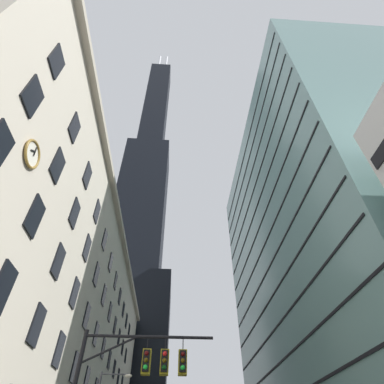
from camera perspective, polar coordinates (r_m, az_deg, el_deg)
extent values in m
cube|color=beige|center=(42.27, -27.41, -22.21)|extent=(15.37, 65.13, 27.47)
cube|color=#B2A893|center=(45.58, -12.94, -8.49)|extent=(0.70, 65.13, 0.60)
cube|color=black|center=(17.17, -32.13, -14.98)|extent=(0.14, 1.40, 2.20)
cube|color=black|center=(21.41, -27.27, -21.42)|extent=(0.14, 1.40, 2.20)
cube|color=black|center=(25.92, -23.83, -25.60)|extent=(0.14, 1.40, 2.20)
cube|color=black|center=(30.59, -21.28, -28.47)|extent=(0.14, 1.40, 2.20)
cube|color=black|center=(35.35, -19.32, -30.55)|extent=(0.14, 1.40, 2.20)
cube|color=black|center=(19.10, -27.57, -4.05)|extent=(0.14, 1.40, 2.20)
cube|color=black|center=(22.99, -23.95, -11.87)|extent=(0.14, 1.40, 2.20)
cube|color=black|center=(27.24, -21.30, -17.32)|extent=(0.14, 1.40, 2.20)
cube|color=black|center=(31.72, -19.28, -21.25)|extent=(0.14, 1.40, 2.20)
cube|color=black|center=(36.32, -17.69, -24.18)|extent=(0.14, 1.40, 2.20)
cube|color=black|center=(41.03, -16.42, -26.43)|extent=(0.14, 1.40, 2.20)
cube|color=black|center=(45.79, -15.37, -28.20)|extent=(0.14, 1.40, 2.20)
cube|color=black|center=(50.60, -14.50, -29.64)|extent=(0.14, 1.40, 2.20)
cube|color=black|center=(55.44, -13.76, -30.82)|extent=(0.14, 1.40, 2.20)
cube|color=black|center=(60.31, -13.12, -31.80)|extent=(0.14, 1.40, 2.20)
cube|color=black|center=(18.89, -27.90, 15.73)|extent=(0.14, 1.40, 2.20)
cube|color=black|center=(21.69, -24.08, 4.60)|extent=(0.14, 1.40, 2.20)
cube|color=black|center=(25.18, -21.31, -3.74)|extent=(0.14, 1.40, 2.20)
cube|color=black|center=(29.12, -19.23, -9.94)|extent=(0.14, 1.40, 2.20)
cube|color=black|center=(33.34, -17.61, -14.61)|extent=(0.14, 1.40, 2.20)
cube|color=black|center=(37.75, -16.31, -18.20)|extent=(0.14, 1.40, 2.20)
cube|color=black|center=(42.29, -15.25, -21.02)|extent=(0.14, 1.40, 2.20)
cube|color=black|center=(46.93, -14.37, -23.29)|extent=(0.14, 1.40, 2.20)
cube|color=black|center=(51.63, -13.63, -25.14)|extent=(0.14, 1.40, 2.20)
cube|color=black|center=(56.39, -12.99, -26.68)|extent=(0.14, 1.40, 2.20)
cube|color=black|center=(61.18, -12.44, -27.97)|extent=(0.14, 1.40, 2.20)
cube|color=black|center=(22.31, -24.22, 21.59)|extent=(0.14, 1.40, 2.20)
cube|color=black|center=(24.72, -21.33, 11.26)|extent=(0.14, 1.40, 2.20)
cube|color=black|center=(27.84, -19.18, 2.98)|extent=(0.14, 1.40, 2.20)
cube|color=black|center=(31.44, -17.52, -3.53)|extent=(0.14, 1.40, 2.20)
cube|color=black|center=(35.38, -16.20, -8.64)|extent=(0.14, 1.40, 2.20)
cube|color=black|center=(39.57, -15.13, -12.70)|extent=(0.14, 1.40, 2.20)
cube|color=black|center=(43.92, -14.24, -15.97)|extent=(0.14, 1.40, 2.20)
cube|color=black|center=(48.40, -13.49, -18.63)|extent=(0.14, 1.40, 2.20)
cube|color=black|center=(52.98, -12.85, -20.84)|extent=(0.14, 1.40, 2.20)
cube|color=black|center=(57.62, -12.30, -22.69)|extent=(0.14, 1.40, 2.20)
cube|color=black|center=(62.32, -11.82, -24.26)|extent=(0.14, 1.40, 2.20)
torus|color=olive|center=(18.43, -27.90, 6.33)|extent=(0.15, 1.64, 1.64)
cylinder|color=silver|center=(18.45, -28.02, 6.33)|extent=(0.05, 1.42, 1.42)
cube|color=black|center=(18.42, -27.83, 6.91)|extent=(0.03, 0.37, 0.33)
cube|color=black|center=(18.65, -27.48, 6.81)|extent=(0.03, 0.17, 0.63)
cube|color=black|center=(86.69, -13.82, -29.45)|extent=(23.82, 23.82, 40.56)
cube|color=black|center=(108.71, -9.56, -3.17)|extent=(16.67, 16.67, 59.00)
cube|color=black|center=(158.95, -6.76, 15.62)|extent=(10.72, 10.72, 73.75)
cylinder|color=silver|center=(201.34, -6.24, 22.85)|extent=(1.20, 1.20, 22.23)
cylinder|color=silver|center=(201.07, -4.92, 22.82)|extent=(1.20, 1.20, 22.23)
cube|color=gray|center=(54.21, 23.33, -9.78)|extent=(19.57, 49.19, 56.84)
cube|color=black|center=(44.37, 16.86, -28.05)|extent=(0.12, 48.19, 0.24)
cube|color=black|center=(45.44, 15.78, -23.23)|extent=(0.12, 48.19, 0.24)
cube|color=black|center=(46.84, 14.83, -18.65)|extent=(0.12, 48.19, 0.24)
cube|color=black|center=(48.52, 13.98, -14.37)|extent=(0.12, 48.19, 0.24)
cube|color=black|center=(50.46, 13.22, -10.39)|extent=(0.12, 48.19, 0.24)
cube|color=black|center=(52.64, 12.54, -6.72)|extent=(0.12, 48.19, 0.24)
cube|color=black|center=(55.02, 11.93, -3.35)|extent=(0.12, 48.19, 0.24)
cube|color=black|center=(57.58, 11.37, -0.27)|extent=(0.12, 48.19, 0.24)
cube|color=black|center=(60.30, 10.86, 2.54)|extent=(0.12, 48.19, 0.24)
cube|color=black|center=(63.16, 10.40, 5.09)|extent=(0.12, 48.19, 0.24)
cube|color=black|center=(66.13, 9.97, 7.43)|extent=(0.12, 48.19, 0.24)
cylinder|color=black|center=(16.27, -7.94, -25.46)|extent=(6.11, 0.14, 0.14)
cylinder|color=black|center=(16.33, -15.35, -26.78)|extent=(2.52, 0.10, 1.29)
cylinder|color=black|center=(16.20, -8.35, -26.45)|extent=(0.04, 0.04, 0.60)
cube|color=black|center=(16.01, -8.65, -29.02)|extent=(0.30, 0.30, 0.90)
cube|color=olive|center=(16.17, -8.62, -29.16)|extent=(0.40, 0.40, 1.04)
sphere|color=#450808|center=(15.92, -8.57, -27.91)|extent=(0.20, 0.20, 0.20)
sphere|color=#4B3A08|center=(15.85, -8.69, -28.89)|extent=(0.20, 0.20, 0.20)
sphere|color=green|center=(15.79, -8.81, -29.87)|extent=(0.20, 0.20, 0.20)
cylinder|color=black|center=(16.16, -5.04, -26.66)|extent=(0.04, 0.04, 0.60)
cube|color=black|center=(15.97, -5.22, -29.24)|extent=(0.30, 0.30, 0.90)
cube|color=olive|center=(16.13, -5.22, -29.38)|extent=(0.40, 0.40, 1.04)
sphere|color=red|center=(15.88, -5.15, -28.13)|extent=(0.20, 0.20, 0.20)
sphere|color=#4B3A08|center=(15.81, -5.22, -29.11)|extent=(0.20, 0.20, 0.20)
sphere|color=#083D10|center=(15.75, -5.30, -30.10)|extent=(0.20, 0.20, 0.20)
cylinder|color=black|center=(16.16, -1.70, -26.79)|extent=(0.04, 0.04, 0.60)
cube|color=black|center=(15.98, -1.77, -29.38)|extent=(0.30, 0.30, 0.90)
cube|color=olive|center=(16.14, -1.79, -29.52)|extent=(0.40, 0.40, 1.04)
sphere|color=#450808|center=(15.89, -1.72, -28.26)|extent=(0.20, 0.20, 0.20)
sphere|color=#4B3A08|center=(15.82, -1.74, -29.24)|extent=(0.20, 0.20, 0.20)
sphere|color=green|center=(15.76, -1.76, -30.23)|extent=(0.20, 0.20, 0.20)
cylinder|color=#47474C|center=(27.61, -14.35, -30.38)|extent=(2.06, 0.10, 0.10)
ellipsoid|color=#EFE5C6|center=(27.45, -11.94, -30.86)|extent=(0.56, 0.32, 0.24)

